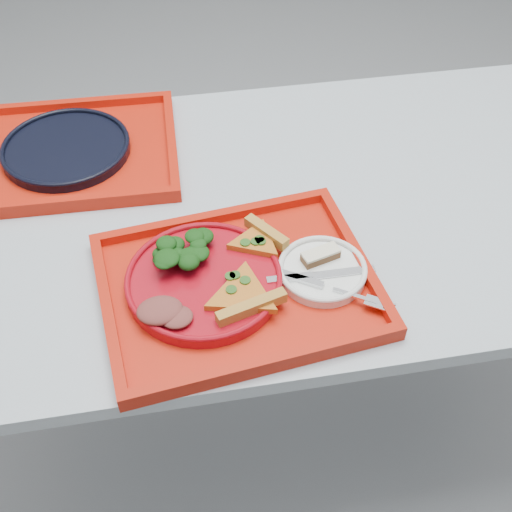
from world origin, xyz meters
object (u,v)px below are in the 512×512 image
(tray_far, at_px, (68,155))
(dessert_bar, at_px, (321,255))
(tray_main, at_px, (238,288))
(navy_plate, at_px, (66,149))
(dinner_plate, at_px, (204,282))

(tray_far, relative_size, dessert_bar, 6.42)
(tray_main, xyz_separation_m, navy_plate, (-0.29, 0.42, 0.01))
(navy_plate, bearing_deg, dinner_plate, -59.97)
(tray_main, height_order, dessert_bar, dessert_bar)
(tray_main, height_order, navy_plate, navy_plate)
(tray_far, height_order, dessert_bar, dessert_bar)
(tray_main, relative_size, tray_far, 1.00)
(tray_main, bearing_deg, navy_plate, 118.05)
(tray_main, height_order, dinner_plate, dinner_plate)
(tray_far, bearing_deg, tray_main, -53.61)
(tray_main, bearing_deg, dinner_plate, 162.94)
(tray_main, relative_size, navy_plate, 1.73)
(tray_far, bearing_deg, dessert_bar, -40.48)
(tray_far, height_order, dinner_plate, dinner_plate)
(navy_plate, relative_size, dessert_bar, 3.71)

